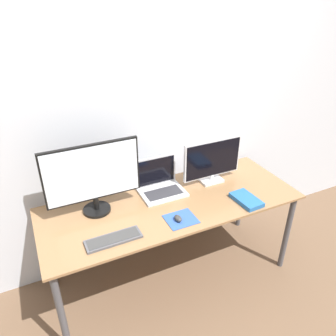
{
  "coord_description": "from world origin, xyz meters",
  "views": [
    {
      "loc": [
        -0.85,
        -1.38,
        2.06
      ],
      "look_at": [
        -0.0,
        0.41,
        0.97
      ],
      "focal_mm": 35.0,
      "sensor_mm": 36.0,
      "label": 1
    }
  ],
  "objects_px": {
    "monitor_left": "(93,176)",
    "mouse": "(178,218)",
    "laptop": "(160,183)",
    "keyboard": "(114,239)",
    "book": "(246,200)",
    "monitor_right": "(212,161)"
  },
  "relations": [
    {
      "from": "monitor_right",
      "to": "monitor_left",
      "type": "bearing_deg",
      "value": -180.0
    },
    {
      "from": "laptop",
      "to": "keyboard",
      "type": "relative_size",
      "value": 0.94
    },
    {
      "from": "mouse",
      "to": "laptop",
      "type": "bearing_deg",
      "value": 83.54
    },
    {
      "from": "monitor_right",
      "to": "laptop",
      "type": "height_order",
      "value": "monitor_right"
    },
    {
      "from": "keyboard",
      "to": "mouse",
      "type": "relative_size",
      "value": 4.97
    },
    {
      "from": "monitor_left",
      "to": "book",
      "type": "relative_size",
      "value": 2.64
    },
    {
      "from": "monitor_right",
      "to": "keyboard",
      "type": "bearing_deg",
      "value": -159.36
    },
    {
      "from": "monitor_right",
      "to": "mouse",
      "type": "distance_m",
      "value": 0.6
    },
    {
      "from": "laptop",
      "to": "monitor_right",
      "type": "bearing_deg",
      "value": -6.44
    },
    {
      "from": "monitor_left",
      "to": "laptop",
      "type": "bearing_deg",
      "value": 5.49
    },
    {
      "from": "monitor_right",
      "to": "book",
      "type": "height_order",
      "value": "monitor_right"
    },
    {
      "from": "keyboard",
      "to": "mouse",
      "type": "distance_m",
      "value": 0.44
    },
    {
      "from": "laptop",
      "to": "book",
      "type": "xyz_separation_m",
      "value": [
        0.5,
        -0.4,
        -0.05
      ]
    },
    {
      "from": "monitor_left",
      "to": "keyboard",
      "type": "height_order",
      "value": "monitor_left"
    },
    {
      "from": "keyboard",
      "to": "laptop",
      "type": "bearing_deg",
      "value": 38.83
    },
    {
      "from": "laptop",
      "to": "book",
      "type": "height_order",
      "value": "laptop"
    },
    {
      "from": "monitor_left",
      "to": "keyboard",
      "type": "bearing_deg",
      "value": -87.78
    },
    {
      "from": "monitor_left",
      "to": "laptop",
      "type": "relative_size",
      "value": 1.93
    },
    {
      "from": "monitor_left",
      "to": "mouse",
      "type": "bearing_deg",
      "value": -37.18
    },
    {
      "from": "monitor_right",
      "to": "keyboard",
      "type": "height_order",
      "value": "monitor_right"
    },
    {
      "from": "monitor_left",
      "to": "book",
      "type": "xyz_separation_m",
      "value": [
        1.0,
        -0.35,
        -0.26
      ]
    },
    {
      "from": "mouse",
      "to": "book",
      "type": "height_order",
      "value": "mouse"
    }
  ]
}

